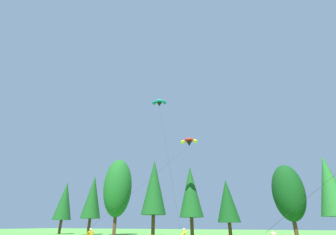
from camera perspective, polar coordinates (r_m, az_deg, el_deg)
treeline_tree_a at (r=64.49m, az=-23.49°, el=-17.76°), size 4.10×4.10×11.37m
treeline_tree_b at (r=58.98m, az=-17.57°, el=-17.61°), size 4.29×4.29×12.24m
treeline_tree_c at (r=54.97m, az=-11.93°, el=-16.01°), size 5.96×5.96×15.42m
treeline_tree_d at (r=48.02m, az=-3.36°, el=-16.10°), size 4.66×4.66×13.90m
treeline_tree_e at (r=45.31m, az=5.43°, el=-17.11°), size 4.23×4.23×11.95m
treeline_tree_f at (r=40.73m, az=13.97°, el=-18.68°), size 3.51×3.51×8.67m
treeline_tree_g at (r=43.29m, az=26.82°, el=-15.69°), size 4.72×4.72×10.82m
treeline_tree_h at (r=42.70m, az=34.21°, el=-13.15°), size 4.13×4.13×11.51m
parafoil_kite_high_red_yellow at (r=41.82m, az=5.05°, el=-5.79°), size 4.77×19.81×14.21m
parafoil_kite_mid_teal at (r=36.58m, az=-2.09°, el=3.50°), size 7.07×7.90×17.93m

